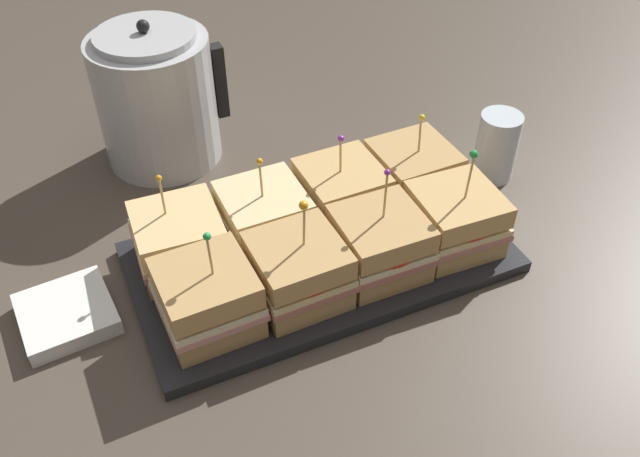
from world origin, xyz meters
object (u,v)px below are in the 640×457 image
Objects in this scene: sandwich_front_far_right at (455,220)px; sandwich_back_center_left at (264,217)px; sandwich_front_center_left at (298,271)px; sandwich_front_center_right at (380,244)px; sandwich_back_far_right at (412,174)px; sandwich_front_far_left at (208,298)px; sandwich_back_center_right at (342,194)px; napkin_stack at (67,314)px; serving_platter at (320,257)px; drinking_glass at (496,146)px; kettle_steel at (157,98)px; sandwich_back_far_left at (179,240)px.

sandwich_front_far_right is 1.14× the size of sandwich_back_center_left.
sandwich_front_center_left reaches higher than sandwich_back_center_left.
sandwich_front_center_right is 0.17m from sandwich_back_far_right.
sandwich_front_far_right is 0.27m from sandwich_back_center_left.
sandwich_front_far_left is 1.01× the size of sandwich_back_far_right.
sandwich_back_center_right reaches higher than napkin_stack.
sandwich_front_far_left is 0.36m from sandwich_front_far_right.
sandwich_front_far_left reaches higher than sandwich_back_far_right.
napkin_stack is at bearing 173.92° from serving_platter.
drinking_glass is at bearing 24.76° from sandwich_front_center_right.
sandwich_back_center_right is at bearing 43.82° from serving_platter.
sandwich_back_center_right is (0.24, 0.12, 0.00)m from sandwich_front_far_left.
sandwich_back_center_right is 0.28m from drinking_glass.
sandwich_front_center_right reaches higher than napkin_stack.
kettle_steel reaches higher than drinking_glass.
sandwich_back_far_right is (0.36, 0.12, 0.00)m from sandwich_front_far_left.
drinking_glass is (0.48, -0.28, -0.05)m from kettle_steel.
sandwich_front_center_left is 0.12m from sandwich_front_center_right.
serving_platter is at bearing -18.73° from sandwich_back_far_left.
sandwich_back_far_left is at bearing 8.63° from napkin_stack.
serving_platter is at bearing -136.18° from sandwich_back_center_right.
sandwich_front_far_right reaches higher than sandwich_back_far_right.
drinking_glass is at bearing 2.81° from napkin_stack.
serving_platter is at bearing -44.96° from sandwich_back_center_left.
kettle_steel is (-0.31, 0.29, 0.05)m from sandwich_back_far_right.
serving_platter is 3.49× the size of sandwich_front_far_left.
sandwich_front_far_left is at bearing -166.10° from drinking_glass.
sandwich_front_center_left is 0.96× the size of sandwich_front_center_right.
serving_platter is at bearing -69.39° from kettle_steel.
sandwich_front_far_left reaches higher than sandwich_back_far_left.
drinking_glass is 0.91× the size of napkin_stack.
sandwich_front_center_right is 0.12m from sandwich_front_far_right.
serving_platter is 3.56× the size of sandwich_back_center_right.
sandwich_front_center_left is (-0.06, -0.06, 0.05)m from serving_platter.
sandwich_back_center_left is 0.99× the size of sandwich_back_center_right.
serving_platter is 0.10m from sandwich_front_center_left.
napkin_stack is at bearing -177.61° from sandwich_back_far_right.
sandwich_back_far_left is (-0.12, 0.12, -0.00)m from sandwich_front_center_left.
napkin_stack is (-0.41, 0.10, -0.05)m from sandwich_front_center_right.
sandwich_back_far_right is (0.37, -0.00, 0.00)m from sandwich_back_far_left.
sandwich_back_center_right is 0.12m from sandwich_back_far_right.
sandwich_front_far_right is 1.12× the size of sandwich_back_far_left.
kettle_steel reaches higher than sandwich_back_far_right.
sandwich_back_far_left is 0.30m from kettle_steel.
sandwich_front_far_left is at bearing 180.00° from sandwich_front_far_right.
serving_platter is at bearing 135.99° from sandwich_front_center_right.
kettle_steel is (-0.07, 0.29, 0.05)m from sandwich_back_center_left.
sandwich_front_center_right reaches higher than sandwich_front_center_left.
sandwich_front_far_right reaches higher than sandwich_front_center_left.
sandwich_back_center_right is at bearing -177.58° from drinking_glass.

